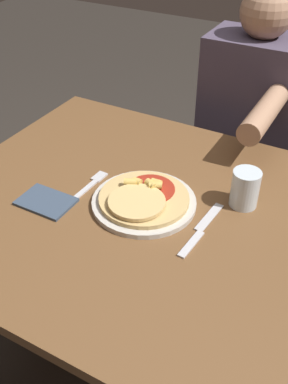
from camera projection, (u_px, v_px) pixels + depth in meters
ground_plane at (155, 373)px, 1.58m from camera, size 8.00×8.00×0.00m
dining_table at (158, 242)px, 1.20m from camera, size 1.18×0.91×0.73m
plate at (144, 202)px, 1.16m from camera, size 0.27×0.27×0.01m
pizza at (143, 198)px, 1.14m from camera, size 0.23×0.23×0.04m
fork at (89, 186)px, 1.22m from camera, size 0.03×0.18×0.00m
knife at (201, 230)px, 1.08m from camera, size 0.03×0.22×0.00m
drinking_glass at (245, 189)px, 1.13m from camera, size 0.07×0.07×0.10m
napkin at (46, 202)px, 1.16m from camera, size 0.14×0.10×0.01m
person_diner at (249, 124)px, 1.66m from camera, size 0.35×0.52×1.14m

